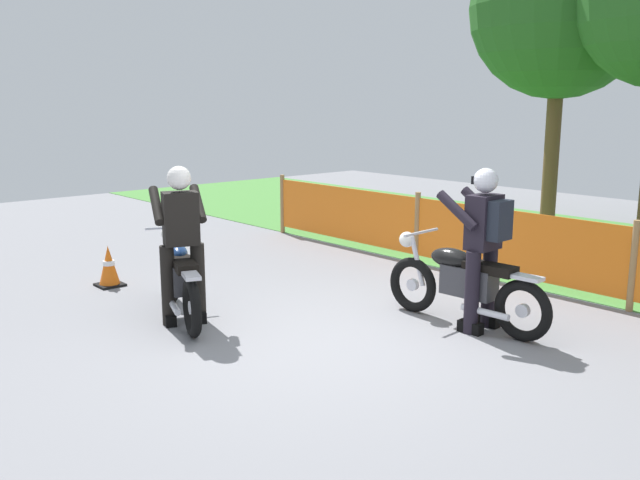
% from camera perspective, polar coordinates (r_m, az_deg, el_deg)
% --- Properties ---
extents(ground, '(24.00, 24.00, 0.02)m').
position_cam_1_polar(ground, '(6.96, 0.95, -8.27)').
color(ground, gray).
extents(grass_verge, '(24.00, 5.59, 0.01)m').
position_cam_1_polar(grass_verge, '(11.67, 23.01, -0.97)').
color(grass_verge, '#4C8C3D').
rests_on(grass_verge, ground).
extents(barrier_fence, '(9.57, 0.08, 1.05)m').
position_cam_1_polar(barrier_fence, '(9.16, 15.65, -0.27)').
color(barrier_fence, '#997547').
rests_on(barrier_fence, ground).
extents(tree_leftmost, '(3.29, 3.29, 5.66)m').
position_cam_1_polar(tree_leftmost, '(13.72, 19.49, 17.83)').
color(tree_leftmost, brown).
rests_on(tree_leftmost, ground).
extents(motorcycle_lead, '(1.99, 0.59, 0.94)m').
position_cam_1_polar(motorcycle_lead, '(7.38, 11.89, -3.56)').
color(motorcycle_lead, black).
rests_on(motorcycle_lead, ground).
extents(motorcycle_trailing, '(1.87, 0.88, 0.93)m').
position_cam_1_polar(motorcycle_trailing, '(7.63, -11.61, -3.10)').
color(motorcycle_trailing, black).
rests_on(motorcycle_trailing, ground).
extents(rider_lead, '(0.69, 0.57, 1.69)m').
position_cam_1_polar(rider_lead, '(7.15, 13.50, -0.04)').
color(rider_lead, black).
rests_on(rider_lead, ground).
extents(rider_trailing, '(0.69, 0.68, 1.69)m').
position_cam_1_polar(rider_trailing, '(7.35, -11.50, 0.08)').
color(rider_trailing, black).
rests_on(rider_trailing, ground).
extents(traffic_cone, '(0.32, 0.32, 0.53)m').
position_cam_1_polar(traffic_cone, '(9.20, -17.20, -2.11)').
color(traffic_cone, black).
rests_on(traffic_cone, ground).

